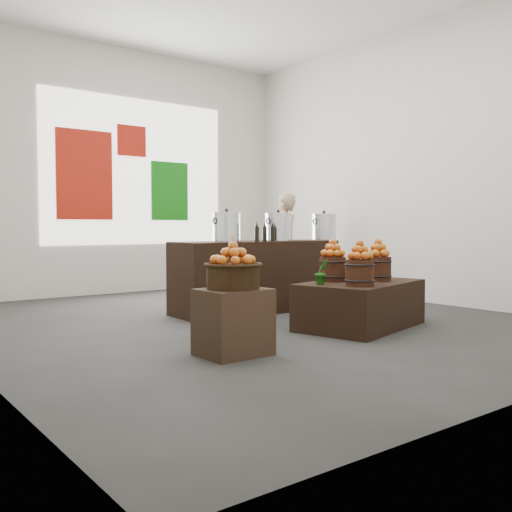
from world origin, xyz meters
TOP-DOWN VIEW (x-y plane):
  - ground at (0.00, 0.00)m, footprint 7.00×7.00m
  - back_wall at (0.00, 3.50)m, footprint 6.00×0.04m
  - back_opening at (0.30, 3.48)m, footprint 3.20×0.02m
  - deco_red_left at (-0.60, 3.47)m, footprint 0.90×0.04m
  - deco_green_right at (0.90, 3.47)m, footprint 0.70×0.04m
  - deco_red_upper at (0.20, 3.47)m, footprint 0.50×0.04m
  - crate at (-1.14, -1.35)m, footprint 0.57×0.47m
  - wicker_basket at (-1.14, -1.35)m, footprint 0.45×0.45m
  - apples_in_basket at (-1.14, -1.35)m, footprint 0.35×0.35m
  - display_table at (0.72, -1.09)m, footprint 1.61×1.22m
  - apple_bucket_front_left at (0.38, -1.39)m, footprint 0.29×0.29m
  - apples_in_bucket_front_left at (0.38, -1.39)m, footprint 0.22×0.22m
  - apple_bucket_front_right at (0.93, -1.15)m, footprint 0.29×0.29m
  - apples_in_bucket_front_right at (0.93, -1.15)m, footprint 0.22×0.22m
  - apple_bucket_rear at (0.52, -0.87)m, footprint 0.29×0.29m
  - apples_in_bucket_rear at (0.52, -0.87)m, footprint 0.22×0.22m
  - herb_garnish_right at (1.07, -0.77)m, footprint 0.22×0.19m
  - herb_garnish_left at (0.17, -1.06)m, footprint 0.16×0.14m
  - counter at (0.53, 0.52)m, footprint 2.24×0.78m
  - stock_pot_left at (0.08, 0.53)m, footprint 0.34×0.34m
  - stock_pot_center at (0.89, 0.51)m, footprint 0.34×0.34m
  - stock_pot_right at (1.69, 0.48)m, footprint 0.34×0.34m
  - oil_cruets at (0.53, 0.30)m, footprint 0.24×0.07m
  - shopper at (2.08, 1.80)m, footprint 0.68×0.54m

SIDE VIEW (x-z plane):
  - ground at x=0.00m, z-range 0.00..0.00m
  - display_table at x=0.72m, z-range 0.00..0.50m
  - crate at x=-1.14m, z-range 0.00..0.57m
  - counter at x=0.53m, z-range 0.00..0.91m
  - herb_garnish_right at x=1.07m, z-range 0.50..0.74m
  - herb_garnish_left at x=0.17m, z-range 0.50..0.76m
  - apple_bucket_front_left at x=0.38m, z-range 0.50..0.76m
  - apple_bucket_front_right at x=0.93m, z-range 0.50..0.76m
  - apple_bucket_rear at x=0.52m, z-range 0.50..0.76m
  - wicker_basket at x=-1.14m, z-range 0.57..0.77m
  - shopper at x=2.08m, z-range 0.00..1.63m
  - apples_in_bucket_front_left at x=0.38m, z-range 0.76..0.95m
  - apples_in_bucket_front_right at x=0.93m, z-range 0.76..0.95m
  - apples_in_bucket_rear at x=0.52m, z-range 0.76..0.95m
  - apples_in_basket at x=-1.14m, z-range 0.77..0.96m
  - oil_cruets at x=0.53m, z-range 0.91..1.16m
  - stock_pot_left at x=0.08m, z-range 0.91..1.25m
  - stock_pot_center at x=0.89m, z-range 0.91..1.25m
  - stock_pot_right at x=1.69m, z-range 0.91..1.25m
  - deco_green_right at x=0.90m, z-range 1.20..2.20m
  - deco_red_left at x=-0.60m, z-range 1.20..2.60m
  - back_wall at x=0.00m, z-range 0.00..4.00m
  - back_opening at x=0.30m, z-range 0.80..3.20m
  - deco_red_upper at x=0.20m, z-range 2.25..2.75m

